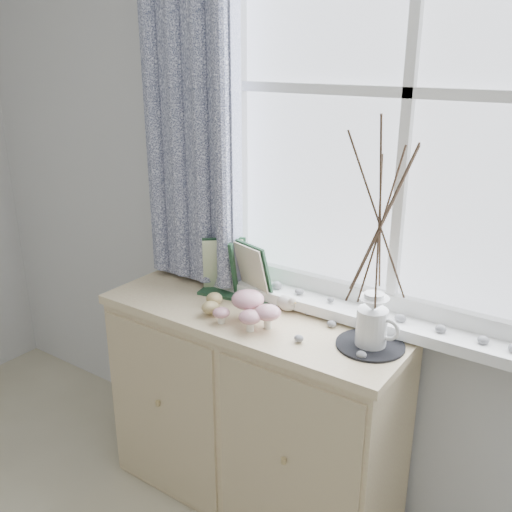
{
  "coord_description": "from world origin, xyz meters",
  "views": [
    {
      "loc": [
        0.97,
        0.17,
        1.78
      ],
      "look_at": [
        -0.1,
        1.7,
        1.1
      ],
      "focal_mm": 40.0,
      "sensor_mm": 36.0,
      "label": 1
    }
  ],
  "objects_px": {
    "toadstool_cluster": "(251,307)",
    "twig_pitcher": "(380,217)",
    "sideboard": "(252,409)",
    "botanical_book": "(231,270)"
  },
  "relations": [
    {
      "from": "toadstool_cluster",
      "to": "twig_pitcher",
      "type": "bearing_deg",
      "value": 12.17
    },
    {
      "from": "twig_pitcher",
      "to": "toadstool_cluster",
      "type": "bearing_deg",
      "value": -172.05
    },
    {
      "from": "botanical_book",
      "to": "toadstool_cluster",
      "type": "height_order",
      "value": "botanical_book"
    },
    {
      "from": "botanical_book",
      "to": "twig_pitcher",
      "type": "distance_m",
      "value": 0.69
    },
    {
      "from": "sideboard",
      "to": "toadstool_cluster",
      "type": "distance_m",
      "value": 0.5
    },
    {
      "from": "botanical_book",
      "to": "twig_pitcher",
      "type": "relative_size",
      "value": 0.45
    },
    {
      "from": "botanical_book",
      "to": "toadstool_cluster",
      "type": "distance_m",
      "value": 0.24
    },
    {
      "from": "sideboard",
      "to": "botanical_book",
      "type": "distance_m",
      "value": 0.57
    },
    {
      "from": "botanical_book",
      "to": "twig_pitcher",
      "type": "bearing_deg",
      "value": -15.85
    },
    {
      "from": "sideboard",
      "to": "twig_pitcher",
      "type": "distance_m",
      "value": 0.99
    }
  ]
}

